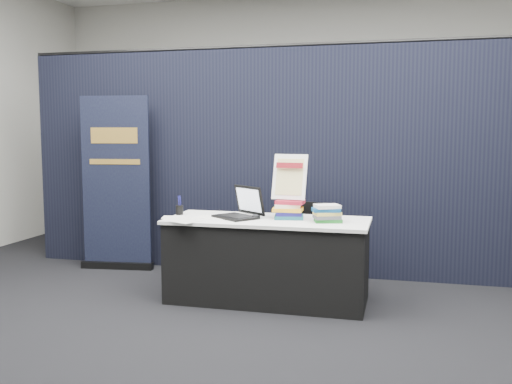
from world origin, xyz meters
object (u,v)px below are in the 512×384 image
(info_sign, at_px, (290,177))
(stacking_chair, at_px, (314,241))
(pullup_banner, at_px, (116,193))
(book_stack_tall, at_px, (289,209))
(laptop, at_px, (237,210))
(display_table, at_px, (268,260))
(book_stack_short, at_px, (327,213))

(info_sign, bearing_deg, stacking_chair, 75.50)
(pullup_banner, bearing_deg, book_stack_tall, -25.76)
(laptop, height_order, info_sign, info_sign)
(book_stack_tall, height_order, info_sign, info_sign)
(display_table, distance_m, pullup_banner, 2.10)
(display_table, relative_size, book_stack_tall, 6.83)
(pullup_banner, bearing_deg, laptop, -32.03)
(display_table, distance_m, book_stack_tall, 0.50)
(book_stack_tall, xyz_separation_m, book_stack_short, (0.36, -0.11, -0.01))
(laptop, bearing_deg, info_sign, 45.81)
(display_table, relative_size, info_sign, 4.26)
(pullup_banner, bearing_deg, display_table, -28.97)
(info_sign, relative_size, stacking_chair, 0.51)
(book_stack_short, bearing_deg, laptop, 175.59)
(info_sign, xyz_separation_m, stacking_chair, (0.16, 0.45, -0.66))
(book_stack_short, bearing_deg, pullup_banner, 161.58)
(laptop, height_order, pullup_banner, pullup_banner)
(pullup_banner, bearing_deg, stacking_chair, -12.85)
(display_table, relative_size, pullup_banner, 0.94)
(info_sign, bearing_deg, book_stack_short, -15.86)
(info_sign, bearing_deg, laptop, -165.23)
(book_stack_tall, distance_m, info_sign, 0.29)
(laptop, relative_size, pullup_banner, 0.26)
(laptop, distance_m, info_sign, 0.57)
(display_table, xyz_separation_m, stacking_chair, (0.34, 0.54, 0.08))
(laptop, distance_m, stacking_chair, 0.90)
(stacking_chair, bearing_deg, pullup_banner, -166.48)
(display_table, relative_size, stacking_chair, 2.18)
(book_stack_tall, relative_size, book_stack_short, 1.02)
(display_table, bearing_deg, info_sign, 26.83)
(book_stack_short, height_order, info_sign, info_sign)
(stacking_chair, bearing_deg, book_stack_tall, -89.65)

